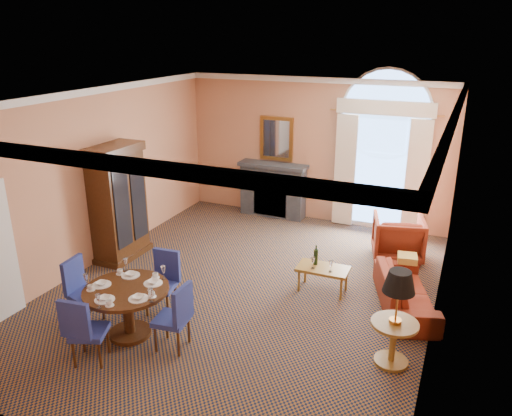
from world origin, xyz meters
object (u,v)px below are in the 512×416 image
at_px(armoire, 118,204).
at_px(armchair, 398,237).
at_px(sofa, 405,291).
at_px(dining_table, 127,300).
at_px(coffee_table, 322,269).
at_px(side_table, 397,306).

distance_m(armoire, armchair, 5.31).
xyz_separation_m(sofa, armchair, (-0.40, 1.79, 0.15)).
bearing_deg(dining_table, coffee_table, 47.54).
xyz_separation_m(armchair, coffee_table, (-0.95, -1.81, -0.02)).
relative_size(dining_table, armchair, 1.28).
distance_m(dining_table, armchair, 5.19).
height_order(dining_table, sofa, dining_table).
distance_m(armchair, coffee_table, 2.04).
bearing_deg(armoire, side_table, -13.49).
xyz_separation_m(armoire, coffee_table, (3.93, 0.22, -0.65)).
relative_size(armoire, coffee_table, 2.55).
relative_size(sofa, armchair, 2.00).
bearing_deg(armchair, side_table, 83.22).
height_order(armoire, dining_table, armoire).
bearing_deg(armoire, dining_table, -50.18).
bearing_deg(armchair, dining_table, 38.85).
bearing_deg(armoire, armchair, 22.60).
bearing_deg(side_table, armoire, 166.51).
height_order(sofa, armchair, armchair).
bearing_deg(sofa, armoire, 73.78).
bearing_deg(sofa, side_table, 163.03).
height_order(sofa, coffee_table, coffee_table).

